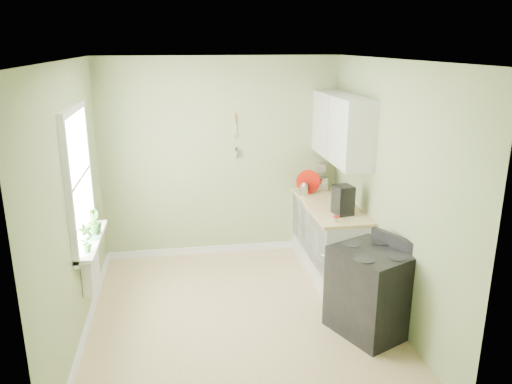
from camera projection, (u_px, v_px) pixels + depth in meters
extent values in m
cube|color=tan|center=(240.00, 318.00, 5.40)|extent=(3.20, 3.60, 0.02)
cube|color=white|center=(237.00, 59.00, 4.61)|extent=(3.20, 3.60, 0.02)
cube|color=#98A772|center=(221.00, 159.00, 6.72)|extent=(3.20, 0.02, 2.70)
cube|color=#98A772|center=(71.00, 207.00, 4.76)|extent=(0.02, 3.60, 2.70)
cube|color=#98A772|center=(390.00, 191.00, 5.26)|extent=(0.02, 3.60, 2.70)
cube|color=white|center=(329.00, 239.00, 6.42)|extent=(0.60, 1.60, 0.87)
cube|color=#D7C083|center=(330.00, 205.00, 6.28)|extent=(0.64, 1.60, 0.04)
cube|color=white|center=(342.00, 128.00, 6.12)|extent=(0.35, 1.40, 0.80)
cube|color=white|center=(77.00, 179.00, 4.98)|extent=(0.02, 1.00, 1.30)
cube|color=white|center=(72.00, 110.00, 4.79)|extent=(0.06, 1.14, 0.07)
cube|color=white|center=(86.00, 242.00, 5.18)|extent=(0.06, 1.14, 0.07)
cube|color=white|center=(79.00, 179.00, 4.99)|extent=(0.04, 1.00, 0.04)
cube|color=white|center=(92.00, 240.00, 5.19)|extent=(0.18, 1.14, 0.04)
cube|color=white|center=(91.00, 271.00, 5.23)|extent=(0.12, 0.50, 0.35)
cylinder|color=#D7C083|center=(236.00, 120.00, 6.57)|extent=(0.02, 0.02, 0.10)
cylinder|color=silver|center=(236.00, 129.00, 6.60)|extent=(0.01, 0.01, 0.16)
cylinder|color=silver|center=(236.00, 154.00, 6.70)|extent=(0.01, 0.14, 0.14)
cube|color=black|center=(370.00, 293.00, 5.04)|extent=(0.87, 0.92, 0.86)
cube|color=black|center=(373.00, 252.00, 4.91)|extent=(0.87, 0.92, 0.03)
cube|color=black|center=(400.00, 244.00, 4.93)|extent=(0.35, 0.68, 0.13)
cylinder|color=#B2B2B7|center=(342.00, 265.00, 4.89)|extent=(0.27, 0.55, 0.02)
cube|color=#B12114|center=(338.00, 276.00, 5.03)|extent=(0.11, 0.20, 0.36)
cube|color=#B2B2B7|center=(321.00, 185.00, 6.96)|extent=(0.28, 0.34, 0.08)
cube|color=#B2B2B7|center=(319.00, 173.00, 7.04)|extent=(0.14, 0.11, 0.21)
cube|color=#B2B2B7|center=(322.00, 166.00, 6.90)|extent=(0.23, 0.32, 0.10)
sphere|color=#B2B2B7|center=(320.00, 162.00, 7.00)|extent=(0.12, 0.12, 0.12)
cylinder|color=silver|center=(323.00, 182.00, 6.89)|extent=(0.16, 0.16, 0.14)
cylinder|color=silver|center=(304.00, 190.00, 6.59)|extent=(0.10, 0.10, 0.14)
cone|color=silver|center=(304.00, 184.00, 6.56)|extent=(0.10, 0.10, 0.04)
cylinder|color=silver|center=(298.00, 189.00, 6.57)|extent=(0.10, 0.04, 0.08)
cube|color=black|center=(343.00, 200.00, 5.85)|extent=(0.23, 0.25, 0.35)
cylinder|color=black|center=(340.00, 208.00, 5.87)|extent=(0.11, 0.11, 0.12)
cylinder|color=#AD1508|center=(308.00, 182.00, 6.65)|extent=(0.33, 0.10, 0.32)
cylinder|color=#C0BB9A|center=(336.00, 220.00, 5.62)|extent=(0.06, 0.06, 0.06)
cylinder|color=#AD1508|center=(336.00, 217.00, 5.61)|extent=(0.07, 0.07, 0.01)
imported|color=#306722|center=(86.00, 238.00, 4.81)|extent=(0.18, 0.18, 0.29)
imported|color=#306722|center=(93.00, 222.00, 5.26)|extent=(0.17, 0.18, 0.27)
imported|color=#306722|center=(93.00, 220.00, 5.29)|extent=(0.22, 0.22, 0.29)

